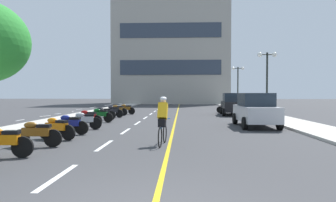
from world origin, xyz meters
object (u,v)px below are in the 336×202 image
Objects in this scene: parked_car_near at (255,110)px; motorcycle_12 at (226,108)px; motorcycle_6 at (88,117)px; motorcycle_8 at (103,113)px; parked_car_mid at (233,104)px; motorcycle_7 at (100,115)px; street_lamp_far at (238,77)px; motorcycle_3 at (56,128)px; cyclist_rider at (163,120)px; street_lamp_mid at (267,69)px; motorcycle_11 at (126,109)px; motorcycle_10 at (117,110)px; motorcycle_4 at (69,124)px; motorcycle_1 at (2,141)px; motorcycle_5 at (84,120)px; motorcycle_2 at (36,133)px; motorcycle_9 at (113,111)px.

parked_car_near reaches higher than motorcycle_12.
motorcycle_6 is 1.00× the size of motorcycle_8.
parked_car_mid is 11.48m from motorcycle_7.
street_lamp_far is at bearing 72.51° from motorcycle_12.
motorcycle_3 is 0.94× the size of cyclist_rider.
street_lamp_far reaches higher than parked_car_mid.
motorcycle_7 is at bearing -124.20° from street_lamp_far.
motorcycle_6 is 3.68m from motorcycle_8.
street_lamp_far is 2.80× the size of motorcycle_6.
motorcycle_11 is at bearing 166.86° from street_lamp_mid.
cyclist_rider is at bearing -105.05° from motorcycle_12.
motorcycle_6 is at bearing -121.55° from street_lamp_far.
motorcycle_6 is at bearing -137.31° from parked_car_mid.
motorcycle_10 is (-9.43, -0.89, -0.44)m from parked_car_mid.
motorcycle_3 is at bearing -87.10° from motorcycle_8.
cyclist_rider is (4.24, -2.48, 0.41)m from motorcycle_4.
motorcycle_1 is (-11.47, -27.53, -3.14)m from street_lamp_far.
street_lamp_mid is at bearing 37.06° from motorcycle_5.
motorcycle_1 is 1.01× the size of motorcycle_6.
cyclist_rider is at bearing -64.55° from motorcycle_8.
motorcycle_11 is at bearing 89.69° from motorcycle_3.
cyclist_rider reaches higher than motorcycle_12.
motorcycle_2 is 0.96× the size of cyclist_rider.
motorcycle_5 is at bearing 87.83° from motorcycle_4.
parked_car_near is at bearing -46.96° from motorcycle_11.
cyclist_rider is at bearing -61.48° from motorcycle_7.
motorcycle_9 is 0.92× the size of cyclist_rider.
motorcycle_6 is 1.01× the size of motorcycle_10.
motorcycle_1 is at bearing -90.68° from motorcycle_11.
cyclist_rider is at bearing -74.94° from motorcycle_11.
parked_car_mid is 2.52× the size of motorcycle_2.
parked_car_mid is at bearing -102.20° from street_lamp_far.
street_lamp_mid is 12.36m from street_lamp_far.
motorcycle_1 and motorcycle_8 have the same top height.
motorcycle_3 is 8.80m from motorcycle_8.
street_lamp_mid is at bearing 46.18° from motorcycle_3.
motorcycle_10 is 1.50m from motorcycle_11.
motorcycle_6 is 1.03× the size of motorcycle_9.
motorcycle_7 is 12.94m from motorcycle_12.
motorcycle_5 is (-11.25, -8.49, -3.17)m from street_lamp_mid.
street_lamp_mid is at bearing 53.00° from motorcycle_1.
motorcycle_10 is at bearing 174.26° from street_lamp_mid.
parked_car_near is 2.47× the size of motorcycle_2.
motorcycle_7 is at bearing 90.40° from motorcycle_1.
motorcycle_10 is (0.12, 4.15, 0.00)m from motorcycle_8.
motorcycle_8 is (-0.49, 5.52, 0.00)m from motorcycle_5.
motorcycle_6 is at bearing -150.21° from street_lamp_mid.
motorcycle_2 is at bearing -89.90° from motorcycle_3.
parked_car_near is 2.38× the size of cyclist_rider.
motorcycle_6 is 2.04m from motorcycle_7.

